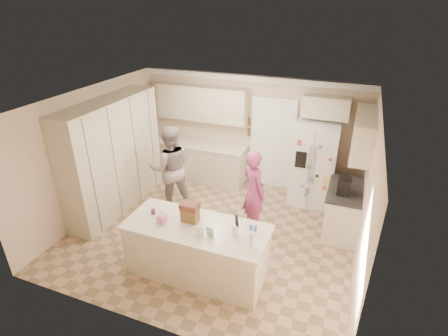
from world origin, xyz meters
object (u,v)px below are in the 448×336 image
at_px(refrigerator, 313,165).
at_px(teen_boy, 171,168).
at_px(coffee_maker, 344,186).
at_px(dollhouse_body, 190,215).
at_px(utensil_crock, 237,229).
at_px(island_base, 197,251).
at_px(tissue_box, 162,218).
at_px(teen_girl, 254,191).

distance_m(refrigerator, teen_boy, 3.02).
relative_size(coffee_maker, dollhouse_body, 1.15).
relative_size(refrigerator, utensil_crock, 12.00).
xyz_separation_m(refrigerator, utensil_crock, (-0.71, -2.88, 0.10)).
height_order(utensil_crock, teen_boy, teen_boy).
bearing_deg(utensil_crock, dollhouse_body, 176.42).
relative_size(island_base, dollhouse_body, 8.46).
height_order(refrigerator, dollhouse_body, refrigerator).
bearing_deg(tissue_box, teen_boy, 115.19).
bearing_deg(utensil_crock, teen_girl, 96.69).
height_order(dollhouse_body, teen_boy, teen_boy).
xyz_separation_m(refrigerator, dollhouse_body, (-1.51, -2.83, 0.14)).
distance_m(island_base, teen_boy, 2.21).
bearing_deg(island_base, teen_girl, 72.76).
xyz_separation_m(refrigerator, tissue_box, (-1.91, -3.03, 0.10)).
distance_m(refrigerator, dollhouse_body, 3.21).
bearing_deg(dollhouse_body, teen_girl, 66.41).
distance_m(dollhouse_body, teen_girl, 1.58).
height_order(teen_boy, teen_girl, teen_boy).
bearing_deg(coffee_maker, utensil_crock, -127.12).
xyz_separation_m(tissue_box, teen_girl, (1.03, 1.63, -0.17)).
distance_m(coffee_maker, utensil_crock, 2.32).
xyz_separation_m(island_base, tissue_box, (-0.55, -0.10, 0.56)).
relative_size(island_base, teen_girl, 1.34).
xyz_separation_m(tissue_box, dollhouse_body, (0.40, 0.20, 0.04)).
bearing_deg(tissue_box, coffee_maker, 37.57).
relative_size(refrigerator, tissue_box, 12.86).
distance_m(island_base, utensil_crock, 0.86).
relative_size(tissue_box, teen_girl, 0.09).
bearing_deg(refrigerator, utensil_crock, -105.86).
relative_size(coffee_maker, island_base, 0.14).
bearing_deg(dollhouse_body, refrigerator, 61.86).
relative_size(coffee_maker, teen_boy, 0.16).
xyz_separation_m(dollhouse_body, teen_girl, (0.63, 1.43, -0.21)).
bearing_deg(teen_boy, coffee_maker, 150.45).
bearing_deg(coffee_maker, teen_boy, -176.05).
bearing_deg(teen_girl, island_base, 115.13).
relative_size(island_base, tissue_box, 15.71).
bearing_deg(refrigerator, dollhouse_body, -120.07).
bearing_deg(tissue_box, teen_girl, 57.87).
height_order(island_base, tissue_box, tissue_box).
distance_m(utensil_crock, teen_girl, 1.50).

